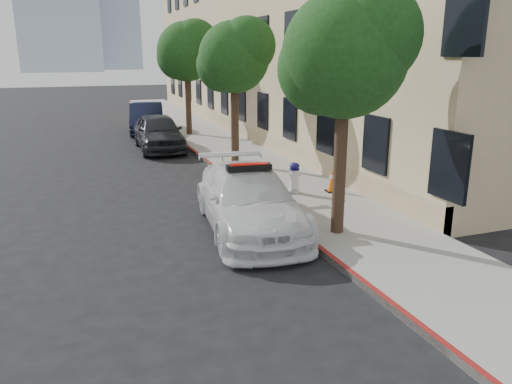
{
  "coord_description": "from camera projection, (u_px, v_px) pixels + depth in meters",
  "views": [
    {
      "loc": [
        -2.8,
        -11.94,
        4.28
      ],
      "look_at": [
        1.24,
        -0.89,
        1.0
      ],
      "focal_mm": 35.0,
      "sensor_mm": 36.0,
      "label": 1
    }
  ],
  "objects": [
    {
      "name": "traffic_cone",
      "position": [
        332.0,
        181.0,
        15.34
      ],
      "size": [
        0.39,
        0.39,
        0.69
      ],
      "rotation": [
        0.0,
        0.0,
        -0.08
      ],
      "color": "black",
      "rests_on": "sidewalk"
    },
    {
      "name": "sidewalk",
      "position": [
        223.0,
        147.0,
        23.09
      ],
      "size": [
        3.2,
        50.0,
        0.15
      ],
      "primitive_type": "cube",
      "color": "gray",
      "rests_on": "ground"
    },
    {
      "name": "tree_far",
      "position": [
        187.0,
        51.0,
        25.32
      ],
      "size": [
        3.1,
        3.0,
        5.81
      ],
      "color": "black",
      "rests_on": "sidewalk"
    },
    {
      "name": "fire_hydrant",
      "position": [
        294.0,
        178.0,
        15.15
      ],
      "size": [
        0.4,
        0.37,
        0.95
      ],
      "rotation": [
        0.0,
        0.0,
        -0.19
      ],
      "color": "silver",
      "rests_on": "sidewalk"
    },
    {
      "name": "parked_car_far",
      "position": [
        146.0,
        118.0,
        27.46
      ],
      "size": [
        2.39,
        5.2,
        1.65
      ],
      "primitive_type": "imported",
      "rotation": [
        0.0,
        0.0,
        -0.13
      ],
      "color": "black",
      "rests_on": "ground"
    },
    {
      "name": "curb_strip",
      "position": [
        191.0,
        149.0,
        22.58
      ],
      "size": [
        0.12,
        50.0,
        0.15
      ],
      "primitive_type": "cube",
      "color": "maroon",
      "rests_on": "ground"
    },
    {
      "name": "building",
      "position": [
        292.0,
        40.0,
        28.14
      ],
      "size": [
        8.0,
        36.0,
        10.0
      ],
      "primitive_type": "cube",
      "color": "tan",
      "rests_on": "ground"
    },
    {
      "name": "tree_near",
      "position": [
        347.0,
        54.0,
        10.87
      ],
      "size": [
        2.92,
        2.82,
        5.62
      ],
      "color": "black",
      "rests_on": "sidewalk"
    },
    {
      "name": "parked_car_mid",
      "position": [
        159.0,
        132.0,
        22.62
      ],
      "size": [
        2.01,
        4.83,
        1.63
      ],
      "primitive_type": "imported",
      "rotation": [
        0.0,
        0.0,
        -0.02
      ],
      "color": "#202328",
      "rests_on": "ground"
    },
    {
      "name": "ground",
      "position": [
        199.0,
        225.0,
        12.88
      ],
      "size": [
        120.0,
        120.0,
        0.0
      ],
      "primitive_type": "plane",
      "color": "black",
      "rests_on": "ground"
    },
    {
      "name": "police_car",
      "position": [
        249.0,
        200.0,
        12.35
      ],
      "size": [
        2.76,
        5.54,
        1.7
      ],
      "rotation": [
        0.0,
        0.0,
        -0.11
      ],
      "color": "white",
      "rests_on": "ground"
    },
    {
      "name": "tree_mid",
      "position": [
        235.0,
        57.0,
        18.14
      ],
      "size": [
        2.77,
        2.64,
        5.43
      ],
      "color": "black",
      "rests_on": "sidewalk"
    }
  ]
}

